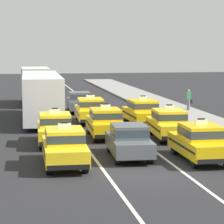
# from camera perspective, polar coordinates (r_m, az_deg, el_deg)

# --- Properties ---
(ground_plane) EXTENTS (160.00, 160.00, 0.00)m
(ground_plane) POSITION_cam_1_polar(r_m,az_deg,el_deg) (23.07, 3.53, -6.37)
(ground_plane) COLOR #232326
(lane_stripe_left_center) EXTENTS (0.14, 80.00, 0.01)m
(lane_stripe_left_center) POSITION_cam_1_polar(r_m,az_deg,el_deg) (42.31, -5.03, -0.31)
(lane_stripe_left_center) COLOR silver
(lane_stripe_left_center) RESTS_ON ground
(lane_stripe_center_right) EXTENTS (0.14, 80.00, 0.01)m
(lane_stripe_center_right) POSITION_cam_1_polar(r_m,az_deg,el_deg) (42.71, -0.75, -0.21)
(lane_stripe_center_right) COLOR silver
(lane_stripe_center_right) RESTS_ON ground
(sidewalk_curb) EXTENTS (4.00, 90.00, 0.15)m
(sidewalk_curb) POSITION_cam_1_polar(r_m,az_deg,el_deg) (39.24, 8.56, -0.82)
(sidewalk_curb) COLOR gray
(sidewalk_curb) RESTS_ON ground
(taxi_left_nearest) EXTENTS (1.92, 4.60, 1.96)m
(taxi_left_nearest) POSITION_cam_1_polar(r_m,az_deg,el_deg) (24.56, -4.83, -3.47)
(taxi_left_nearest) COLOR black
(taxi_left_nearest) RESTS_ON ground
(taxi_left_second) EXTENTS (2.00, 4.63, 1.96)m
(taxi_left_second) POSITION_cam_1_polar(r_m,az_deg,el_deg) (29.93, -5.79, -1.61)
(taxi_left_second) COLOR black
(taxi_left_second) RESTS_ON ground
(bus_left_third) EXTENTS (2.80, 11.26, 3.22)m
(bus_left_third) POSITION_cam_1_polar(r_m,az_deg,el_deg) (39.02, -7.18, 1.74)
(bus_left_third) COLOR black
(bus_left_third) RESTS_ON ground
(box_truck_left_fourth) EXTENTS (2.31, 6.96, 3.27)m
(box_truck_left_fourth) POSITION_cam_1_polar(r_m,az_deg,el_deg) (49.69, -7.82, 2.78)
(box_truck_left_fourth) COLOR black
(box_truck_left_fourth) RESTS_ON ground
(sedan_center_nearest) EXTENTS (1.99, 4.39, 1.58)m
(sedan_center_nearest) POSITION_cam_1_polar(r_m,az_deg,el_deg) (26.26, 1.74, -2.85)
(sedan_center_nearest) COLOR black
(sedan_center_nearest) RESTS_ON ground
(taxi_center_second) EXTENTS (1.97, 4.62, 1.96)m
(taxi_center_second) POSITION_cam_1_polar(r_m,az_deg,el_deg) (31.95, -0.68, -1.04)
(taxi_center_second) COLOR black
(taxi_center_second) RESTS_ON ground
(taxi_center_third) EXTENTS (1.99, 4.63, 1.96)m
(taxi_center_third) POSITION_cam_1_polar(r_m,az_deg,el_deg) (38.02, -2.21, 0.23)
(taxi_center_third) COLOR black
(taxi_center_third) RESTS_ON ground
(sedan_center_fourth) EXTENTS (1.93, 4.37, 1.58)m
(sedan_center_fourth) POSITION_cam_1_polar(r_m,az_deg,el_deg) (43.93, -3.28, 1.08)
(sedan_center_fourth) COLOR black
(sedan_center_fourth) RESTS_ON ground
(taxi_right_nearest) EXTENTS (1.86, 4.58, 1.96)m
(taxi_right_nearest) POSITION_cam_1_polar(r_m,az_deg,el_deg) (25.95, 8.92, -2.97)
(taxi_right_nearest) COLOR black
(taxi_right_nearest) RESTS_ON ground
(taxi_right_second) EXTENTS (2.06, 4.65, 1.96)m
(taxi_right_second) POSITION_cam_1_polar(r_m,az_deg,el_deg) (31.63, 5.76, -1.16)
(taxi_right_second) COLOR black
(taxi_right_second) RESTS_ON ground
(taxi_right_third) EXTENTS (1.87, 4.58, 1.96)m
(taxi_right_third) POSITION_cam_1_polar(r_m,az_deg,el_deg) (36.92, 3.10, 0.02)
(taxi_right_third) COLOR black
(taxi_right_third) RESTS_ON ground
(pedestrian_trailing) EXTENTS (0.47, 0.24, 1.61)m
(pedestrian_trailing) POSITION_cam_1_polar(r_m,az_deg,el_deg) (44.55, 7.77, 1.25)
(pedestrian_trailing) COLOR slate
(pedestrian_trailing) RESTS_ON sidewalk_curb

